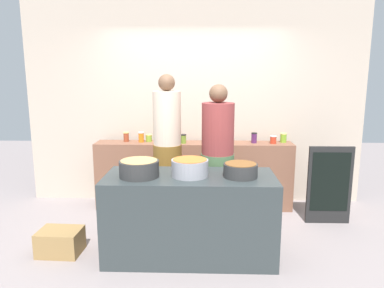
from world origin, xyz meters
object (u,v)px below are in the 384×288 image
preserve_jar_2 (149,138)px  cooking_pot_center (190,168)px  preserve_jar_7 (254,138)px  cook_with_tongs (168,159)px  preserve_jar_3 (170,137)px  preserve_jar_9 (283,138)px  preserve_jar_4 (183,139)px  cooking_pot_left (139,169)px  chalkboard_sign (329,185)px  cooking_pot_right (240,170)px  preserve_jar_6 (229,139)px  bread_crate (60,242)px  preserve_jar_8 (273,140)px  preserve_jar_5 (218,138)px  preserve_jar_1 (141,137)px  cook_in_cap (217,167)px  preserve_jar_0 (126,137)px

preserve_jar_2 → cooking_pot_center: bearing=-66.9°
preserve_jar_7 → cook_with_tongs: bearing=-149.5°
preserve_jar_3 → preserve_jar_9: preserve_jar_3 is taller
preserve_jar_4 → preserve_jar_7: 0.96m
cooking_pot_left → chalkboard_sign: size_ratio=0.40×
preserve_jar_9 → cook_with_tongs: 1.69m
preserve_jar_4 → preserve_jar_7: (0.96, 0.06, 0.01)m
preserve_jar_9 → cooking_pot_right: preserve_jar_9 is taller
preserve_jar_2 → preserve_jar_6: preserve_jar_6 is taller
preserve_jar_6 → cooking_pot_center: bearing=-109.1°
bread_crate → chalkboard_sign: size_ratio=0.44×
preserve_jar_8 → preserve_jar_9: 0.18m
preserve_jar_9 → preserve_jar_2: bearing=179.9°
cooking_pot_right → preserve_jar_7: bearing=77.2°
preserve_jar_5 → preserve_jar_6: (0.14, 0.00, -0.02)m
preserve_jar_5 → cooking_pot_right: bearing=-83.4°
cooking_pot_center → cook_with_tongs: bearing=111.5°
preserve_jar_1 → cook_in_cap: 1.33m
preserve_jar_8 → preserve_jar_9: preserve_jar_9 is taller
preserve_jar_4 → cooking_pot_right: size_ratio=0.38×
cooking_pot_left → bread_crate: cooking_pot_left is taller
cook_with_tongs → bread_crate: 1.48m
cooking_pot_center → bread_crate: bearing=179.7°
preserve_jar_3 → cooking_pot_right: size_ratio=0.42×
preserve_jar_0 → preserve_jar_2: (0.32, 0.01, -0.02)m
preserve_jar_2 → preserve_jar_7: size_ratio=0.71×
preserve_jar_1 → preserve_jar_9: 1.96m
preserve_jar_1 → cook_with_tongs: 0.81m
chalkboard_sign → bread_crate: bearing=-163.8°
preserve_jar_3 → bread_crate: preserve_jar_3 is taller
preserve_jar_1 → preserve_jar_7: preserve_jar_1 is taller
preserve_jar_1 → cook_with_tongs: bearing=-57.3°
cooking_pot_right → preserve_jar_5: bearing=96.6°
preserve_jar_6 → preserve_jar_7: bearing=6.3°
preserve_jar_5 → preserve_jar_7: 0.49m
preserve_jar_0 → cooking_pot_left: preserve_jar_0 is taller
preserve_jar_0 → cooking_pot_center: preserve_jar_0 is taller
preserve_jar_0 → cook_in_cap: 1.52m
cooking_pot_left → cook_in_cap: bearing=39.2°
preserve_jar_3 → cooking_pot_right: (0.83, -1.49, -0.07)m
preserve_jar_0 → cook_in_cap: size_ratio=0.08×
preserve_jar_0 → preserve_jar_5: size_ratio=0.97×
preserve_jar_3 → preserve_jar_6: bearing=-6.5°
preserve_jar_6 → cooking_pot_right: 1.40m
preserve_jar_4 → cooking_pot_right: (0.64, -1.37, -0.06)m
preserve_jar_7 → cooking_pot_left: bearing=-132.2°
preserve_jar_1 → bread_crate: size_ratio=0.33×
preserve_jar_7 → cook_with_tongs: 1.31m
preserve_jar_1 → cooking_pot_center: bearing=-63.0°
cook_in_cap → chalkboard_sign: bearing=11.7°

